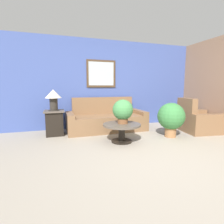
{
  "coord_description": "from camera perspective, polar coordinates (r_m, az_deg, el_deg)",
  "views": [
    {
      "loc": [
        -1.69,
        -2.42,
        1.2
      ],
      "look_at": [
        -0.35,
        1.75,
        0.58
      ],
      "focal_mm": 28.0,
      "sensor_mm": 36.0,
      "label": 1
    }
  ],
  "objects": [
    {
      "name": "ground_plane",
      "position": [
        3.18,
        16.31,
        -14.45
      ],
      "size": [
        20.0,
        20.0,
        0.0
      ],
      "primitive_type": "plane",
      "color": "gray"
    },
    {
      "name": "potted_plant_floor",
      "position": [
        4.46,
        18.73,
        -1.62
      ],
      "size": [
        0.65,
        0.65,
        0.83
      ],
      "color": "#9E6B42",
      "rests_on": "ground_plane"
    },
    {
      "name": "wall_right",
      "position": [
        5.8,
        31.59,
        7.84
      ],
      "size": [
        0.06,
        4.74,
        2.6
      ],
      "color": "#937056",
      "rests_on": "ground_plane"
    },
    {
      "name": "potted_plant_on_table",
      "position": [
        3.85,
        3.54,
        0.48
      ],
      "size": [
        0.45,
        0.45,
        0.53
      ],
      "color": "brown",
      "rests_on": "coffee_table"
    },
    {
      "name": "table_lamp",
      "position": [
        4.57,
        -18.61,
        4.74
      ],
      "size": [
        0.4,
        0.4,
        0.52
      ],
      "color": "#2D2823",
      "rests_on": "side_table"
    },
    {
      "name": "side_table",
      "position": [
        4.64,
        -18.25,
        -3.3
      ],
      "size": [
        0.49,
        0.49,
        0.63
      ],
      "color": "black",
      "rests_on": "ground_plane"
    },
    {
      "name": "armchair",
      "position": [
        5.39,
        26.36,
        -2.66
      ],
      "size": [
        1.13,
        1.17,
        0.91
      ],
      "rotation": [
        0.0,
        0.0,
        1.44
      ],
      "color": "brown",
      "rests_on": "ground_plane"
    },
    {
      "name": "wall_back",
      "position": [
        5.46,
        0.06,
        9.15
      ],
      "size": [
        7.33,
        0.09,
        2.6
      ],
      "color": "#42569E",
      "rests_on": "ground_plane"
    },
    {
      "name": "coffee_table",
      "position": [
        3.87,
        3.2,
        -5.49
      ],
      "size": [
        0.83,
        0.83,
        0.41
      ],
      "color": "black",
      "rests_on": "ground_plane"
    },
    {
      "name": "couch_main",
      "position": [
        4.94,
        -1.96,
        -2.63
      ],
      "size": [
        2.17,
        0.92,
        0.91
      ],
      "color": "brown",
      "rests_on": "ground_plane"
    }
  ]
}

